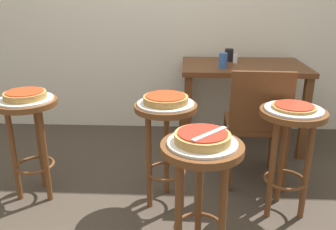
% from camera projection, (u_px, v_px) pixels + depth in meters
% --- Properties ---
extents(ground_plane, '(6.00, 6.00, 0.00)m').
position_uv_depth(ground_plane, '(143.00, 224.00, 2.13)').
color(ground_plane, '#42382D').
extents(stool_foreground, '(0.38, 0.38, 0.68)m').
position_uv_depth(stool_foreground, '(201.00, 179.00, 1.65)').
color(stool_foreground, brown).
rests_on(stool_foreground, ground_plane).
extents(serving_plate_foreground, '(0.32, 0.32, 0.01)m').
position_uv_depth(serving_plate_foreground, '(202.00, 143.00, 1.59)').
color(serving_plate_foreground, white).
rests_on(serving_plate_foreground, stool_foreground).
extents(pizza_foreground, '(0.25, 0.25, 0.05)m').
position_uv_depth(pizza_foreground, '(202.00, 137.00, 1.58)').
color(pizza_foreground, tan).
rests_on(pizza_foreground, serving_plate_foreground).
extents(stool_middle, '(0.38, 0.38, 0.68)m').
position_uv_depth(stool_middle, '(290.00, 139.00, 2.09)').
color(stool_middle, brown).
rests_on(stool_middle, ground_plane).
extents(serving_plate_middle, '(0.33, 0.33, 0.01)m').
position_uv_depth(serving_plate_middle, '(294.00, 109.00, 2.03)').
color(serving_plate_middle, silver).
rests_on(serving_plate_middle, stool_middle).
extents(pizza_middle, '(0.25, 0.25, 0.02)m').
position_uv_depth(pizza_middle, '(294.00, 107.00, 2.03)').
color(pizza_middle, '#B78442').
rests_on(pizza_middle, serving_plate_middle).
extents(stool_leftside, '(0.38, 0.38, 0.68)m').
position_uv_depth(stool_leftside, '(166.00, 132.00, 2.19)').
color(stool_leftside, brown).
rests_on(stool_leftside, ground_plane).
extents(serving_plate_leftside, '(0.34, 0.34, 0.01)m').
position_uv_depth(serving_plate_leftside, '(166.00, 104.00, 2.13)').
color(serving_plate_leftside, silver).
rests_on(serving_plate_leftside, stool_leftside).
extents(pizza_leftside, '(0.27, 0.27, 0.05)m').
position_uv_depth(pizza_leftside, '(166.00, 99.00, 2.12)').
color(pizza_leftside, '#B78442').
rests_on(pizza_leftside, serving_plate_leftside).
extents(stool_rear, '(0.38, 0.38, 0.68)m').
position_uv_depth(stool_rear, '(30.00, 126.00, 2.28)').
color(stool_rear, brown).
rests_on(stool_rear, ground_plane).
extents(serving_plate_rear, '(0.34, 0.34, 0.01)m').
position_uv_depth(serving_plate_rear, '(26.00, 99.00, 2.22)').
color(serving_plate_rear, white).
rests_on(serving_plate_rear, stool_rear).
extents(pizza_rear, '(0.26, 0.26, 0.05)m').
position_uv_depth(pizza_rear, '(25.00, 95.00, 2.21)').
color(pizza_rear, '#B78442').
rests_on(pizza_rear, serving_plate_rear).
extents(dining_table, '(1.04, 0.66, 0.73)m').
position_uv_depth(dining_table, '(243.00, 78.00, 3.04)').
color(dining_table, '#5B3319').
rests_on(dining_table, ground_plane).
extents(cup_near_edge, '(0.07, 0.07, 0.12)m').
position_uv_depth(cup_near_edge, '(223.00, 60.00, 2.85)').
color(cup_near_edge, '#3360B2').
rests_on(cup_near_edge, dining_table).
extents(cup_far_edge, '(0.07, 0.07, 0.11)m').
position_uv_depth(cup_far_edge, '(229.00, 55.00, 3.12)').
color(cup_far_edge, black).
rests_on(cup_far_edge, dining_table).
extents(condiment_shaker, '(0.04, 0.04, 0.07)m').
position_uv_depth(condiment_shaker, '(235.00, 59.00, 3.05)').
color(condiment_shaker, white).
rests_on(condiment_shaker, dining_table).
extents(wooden_chair, '(0.41, 0.41, 0.85)m').
position_uv_depth(wooden_chair, '(256.00, 123.00, 2.44)').
color(wooden_chair, '#5B3319').
rests_on(wooden_chair, ground_plane).
extents(pizza_server_knife, '(0.17, 0.18, 0.01)m').
position_uv_depth(pizza_server_knife, '(210.00, 134.00, 1.55)').
color(pizza_server_knife, silver).
rests_on(pizza_server_knife, pizza_foreground).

